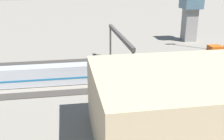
# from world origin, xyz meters

# --- Properties ---
(ground_plane) EXTENTS (400.00, 400.00, 0.00)m
(ground_plane) POSITION_xyz_m (0.00, 0.00, 0.00)
(ground_plane) COLOR gray
(track_bed_0) EXTENTS (140.00, 2.80, 0.12)m
(track_bed_0) POSITION_xyz_m (0.00, -10.00, 0.06)
(track_bed_0) COLOR #3D3833
(track_bed_0) RESTS_ON ground_plane
(track_bed_1) EXTENTS (140.00, 2.80, 0.12)m
(track_bed_1) POSITION_xyz_m (0.00, -5.00, 0.06)
(track_bed_1) COLOR #3D3833
(track_bed_1) RESTS_ON ground_plane
(track_bed_2) EXTENTS (140.00, 2.80, 0.12)m
(track_bed_2) POSITION_xyz_m (0.00, 0.00, 0.06)
(track_bed_2) COLOR #3D3833
(track_bed_2) RESTS_ON ground_plane
(track_bed_3) EXTENTS (140.00, 2.80, 0.12)m
(track_bed_3) POSITION_xyz_m (0.00, 5.00, 0.06)
(track_bed_3) COLOR #4C443D
(track_bed_3) RESTS_ON ground_plane
(track_bed_4) EXTENTS (140.00, 2.80, 0.12)m
(track_bed_4) POSITION_xyz_m (0.00, 10.00, 0.06)
(track_bed_4) COLOR #3D3833
(track_bed_4) RESTS_ON ground_plane
(train_on_track_2) EXTENTS (10.00, 3.00, 5.00)m
(train_on_track_2) POSITION_xyz_m (-28.36, 0.00, 2.16)
(train_on_track_2) COLOR #D85914
(train_on_track_2) RESTS_ON ground_plane
(train_on_track_3) EXTENTS (139.00, 3.06, 4.40)m
(train_on_track_3) POSITION_xyz_m (4.70, 5.00, 2.05)
(train_on_track_3) COLOR maroon
(train_on_track_3) RESTS_ON ground_plane
(signal_gantry) EXTENTS (0.70, 25.00, 8.80)m
(signal_gantry) POSITION_xyz_m (-2.45, 0.00, 7.42)
(signal_gantry) COLOR #4C4742
(signal_gantry) RESTS_ON ground_plane
(control_tower) EXTENTS (6.00, 6.00, 13.64)m
(control_tower) POSITION_xyz_m (-31.43, -26.80, 7.97)
(control_tower) COLOR gray
(control_tower) RESTS_ON ground_plane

